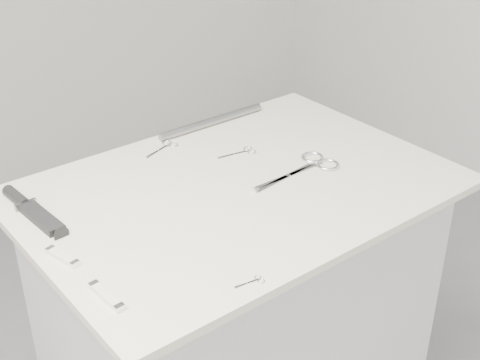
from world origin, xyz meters
TOP-DOWN VIEW (x-y plane):
  - plinth at (0.00, 0.00)m, footprint 0.90×0.60m
  - display_board at (0.00, 0.00)m, footprint 1.00×0.70m
  - large_shears at (0.19, -0.04)m, footprint 0.25×0.11m
  - embroidery_scissors_a at (0.11, 0.13)m, footprint 0.11×0.05m
  - embroidery_scissors_b at (-0.03, 0.28)m, footprint 0.11×0.06m
  - tiny_scissors at (-0.20, -0.31)m, footprint 0.06×0.03m
  - sheathed_knife at (-0.43, 0.19)m, footprint 0.06×0.24m
  - pocket_knife_a at (-0.45, -0.02)m, footprint 0.04×0.09m
  - pocket_knife_b at (-0.44, -0.18)m, footprint 0.03×0.10m
  - metal_rail at (0.15, 0.31)m, footprint 0.34×0.02m

SIDE VIEW (x-z plane):
  - plinth at x=0.00m, z-range 0.00..0.90m
  - display_board at x=0.00m, z-range 0.90..0.92m
  - tiny_scissors at x=-0.20m, z-range 0.92..0.92m
  - embroidery_scissors_a at x=0.11m, z-range 0.92..0.92m
  - embroidery_scissors_b at x=-0.03m, z-range 0.92..0.92m
  - large_shears at x=0.19m, z-range 0.92..0.93m
  - pocket_knife_a at x=-0.45m, z-range 0.92..0.93m
  - pocket_knife_b at x=-0.44m, z-range 0.92..0.93m
  - sheathed_knife at x=-0.43m, z-range 0.91..0.94m
  - metal_rail at x=0.15m, z-range 0.92..0.94m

